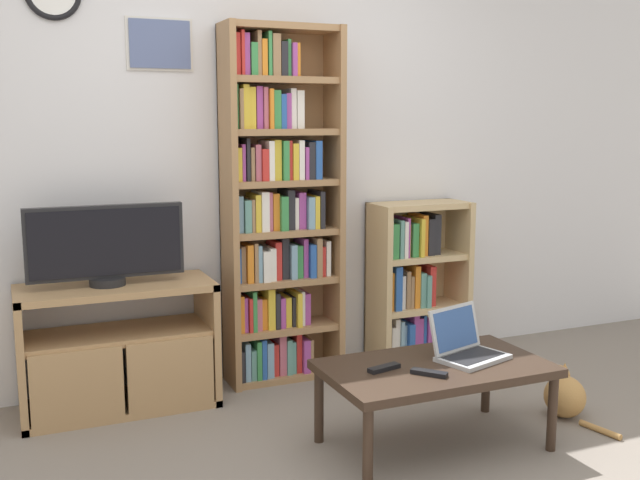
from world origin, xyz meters
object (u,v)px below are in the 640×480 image
Objects in this scene: bookshelf_tall at (277,212)px; laptop at (465,345)px; bookshelf_short at (411,284)px; remote_far_from_laptop at (384,368)px; television at (106,245)px; remote_near_laptop at (429,373)px; coffee_table at (435,373)px; tv_stand at (119,347)px; cat at (564,394)px.

bookshelf_tall is 5.34× the size of laptop.
remote_far_from_laptop is at bearing -125.07° from bookshelf_short.
television is 1.73m from remote_near_laptop.
bookshelf_short reaches higher than remote_far_from_laptop.
laptop is at bearing 8.41° from coffee_table.
laptop is at bearing -102.11° from remote_far_from_laptop.
tv_stand is 1.63m from remote_near_laptop.
bookshelf_tall reaches higher than remote_far_from_laptop.
television is 0.76× the size of coffee_table.
remote_far_from_laptop is at bearing 163.98° from laptop.
remote_far_from_laptop is at bearing -45.32° from tv_stand.
television is at bearing 159.21° from tv_stand.
bookshelf_tall is 1.28m from remote_far_from_laptop.
tv_stand is 0.54m from television.
bookshelf_tall reaches higher than tv_stand.
remote_far_from_laptop is (-0.15, 0.13, 0.00)m from remote_near_laptop.
cat is (0.62, 0.02, -0.34)m from laptop.
remote_near_laptop is at bearing -131.91° from coffee_table.
television reaches higher than bookshelf_short.
remote_near_laptop is (-0.10, -0.11, 0.05)m from coffee_table.
television is (-0.04, 0.01, 0.54)m from tv_stand.
cat is at bearing -30.33° from remote_near_laptop.
television is at bearing -173.43° from bookshelf_tall.
bookshelf_short is 2.64× the size of laptop.
television is 1.74m from coffee_table.
coffee_table is at bearing 7.80° from remote_near_laptop.
coffee_table is at bearing -107.46° from remote_far_from_laptop.
bookshelf_short is 1.27m from coffee_table.
bookshelf_short is 1.38m from remote_far_from_laptop.
remote_far_from_laptop is (0.08, -1.14, -0.57)m from bookshelf_tall.
cat is at bearing -44.52° from bookshelf_tall.
bookshelf_tall is at bearing 145.58° from cat.
tv_stand is 1.43m from remote_far_from_laptop.
bookshelf_tall is at bearing -8.74° from remote_far_from_laptop.
tv_stand reaches higher than laptop.
bookshelf_tall is at bearing 179.09° from bookshelf_short.
coffee_table is 0.26m from remote_far_from_laptop.
tv_stand is 0.99× the size of bookshelf_short.
tv_stand is at bearing 31.68° from remote_far_from_laptop.
remote_far_from_laptop is (1.00, -1.01, 0.07)m from tv_stand.
cat is at bearing -15.35° from laptop.
laptop is at bearing -65.52° from bookshelf_tall.
bookshelf_tall is at bearing 97.58° from laptop.
laptop reaches higher than coffee_table.
bookshelf_tall is 1.81m from cat.
remote_far_from_laptop is at bearing -168.61° from cat.
coffee_table is 0.83m from cat.
laptop is (-0.36, -1.12, -0.03)m from bookshelf_short.
television reaches higher than tv_stand.
laptop is 0.43m from remote_far_from_laptop.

